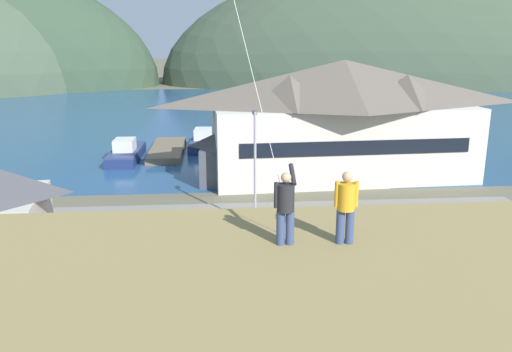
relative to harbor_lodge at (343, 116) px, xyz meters
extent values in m
plane|color=#66604C|center=(-9.44, -21.80, -5.15)|extent=(600.00, 600.00, 0.00)
cube|color=gray|center=(-9.44, -16.80, -5.10)|extent=(40.00, 20.00, 0.10)
cube|color=navy|center=(-9.44, 38.20, -5.13)|extent=(360.00, 84.00, 0.03)
ellipsoid|color=#3D4C38|center=(42.80, 97.49, -5.15)|extent=(133.95, 60.18, 62.74)
ellipsoid|color=#3D4C38|center=(69.65, 95.81, -5.15)|extent=(80.51, 53.81, 72.74)
cube|color=beige|center=(0.00, 0.08, -2.12)|extent=(21.51, 9.22, 6.05)
cube|color=black|center=(0.22, -4.00, -1.82)|extent=(17.92, 1.06, 1.10)
pyramid|color=#60564C|center=(0.00, 0.08, 2.72)|extent=(22.82, 10.10, 3.64)
pyramid|color=#60564C|center=(-4.67, -1.59, 2.20)|extent=(4.68, 4.68, 2.55)
pyramid|color=#60564C|center=(4.81, -1.07, 2.20)|extent=(4.68, 4.68, 2.55)
cube|color=#474C56|center=(-9.40, -1.08, -3.64)|extent=(4.72, 4.77, 3.02)
pyramid|color=#47474C|center=(-9.40, -1.08, -1.36)|extent=(5.11, 5.24, 1.53)
cube|color=black|center=(-9.61, -3.28, -4.09)|extent=(1.10, 0.17, 2.11)
cube|color=#70604C|center=(-15.37, 10.48, -4.80)|extent=(3.20, 10.72, 0.70)
cube|color=navy|center=(-19.05, 7.90, -4.70)|extent=(2.72, 8.25, 0.90)
cube|color=navy|center=(-19.05, 7.90, -4.17)|extent=(2.64, 8.00, 0.16)
cube|color=silver|center=(-19.05, 7.28, -3.54)|extent=(1.87, 2.48, 1.10)
cube|color=navy|center=(-11.65, 13.23, -4.70)|extent=(3.26, 8.58, 0.90)
cube|color=navy|center=(-11.65, 13.23, -4.17)|extent=(3.16, 8.32, 0.16)
cube|color=silver|center=(-11.69, 12.60, -3.54)|extent=(2.05, 2.65, 1.10)
cube|color=silver|center=(-16.92, -22.06, -4.33)|extent=(4.30, 2.05, 0.80)
cube|color=beige|center=(-16.77, -22.07, -3.58)|extent=(2.19, 1.72, 0.70)
cube|color=black|center=(-16.77, -22.07, -3.61)|extent=(2.24, 1.76, 0.32)
cylinder|color=black|center=(-18.23, -21.06, -4.73)|extent=(0.65, 0.26, 0.64)
cylinder|color=black|center=(-18.34, -22.89, -4.73)|extent=(0.65, 0.26, 0.64)
cylinder|color=black|center=(-15.50, -21.22, -4.73)|extent=(0.65, 0.26, 0.64)
cylinder|color=black|center=(-15.61, -23.06, -4.73)|extent=(0.65, 0.26, 0.64)
cube|color=red|center=(-16.06, -15.19, -4.33)|extent=(4.23, 1.86, 0.80)
cube|color=#B11A15|center=(-16.21, -15.19, -3.58)|extent=(2.12, 1.63, 0.70)
cube|color=black|center=(-16.21, -15.19, -3.61)|extent=(2.17, 1.66, 0.32)
cylinder|color=black|center=(-14.71, -16.13, -4.73)|extent=(0.64, 0.23, 0.64)
cylinder|color=black|center=(-14.69, -14.30, -4.73)|extent=(0.64, 0.23, 0.64)
cylinder|color=black|center=(-17.44, -16.09, -4.73)|extent=(0.64, 0.23, 0.64)
cylinder|color=black|center=(-17.42, -14.26, -4.73)|extent=(0.64, 0.23, 0.64)
cube|color=navy|center=(-4.82, -15.23, -4.33)|extent=(4.30, 2.04, 0.80)
cube|color=navy|center=(-4.67, -15.22, -3.58)|extent=(2.19, 1.72, 0.70)
cube|color=black|center=(-4.67, -15.22, -3.61)|extent=(2.23, 1.75, 0.32)
cylinder|color=black|center=(-6.23, -14.39, -4.73)|extent=(0.65, 0.26, 0.64)
cylinder|color=black|center=(-6.13, -16.23, -4.73)|extent=(0.65, 0.26, 0.64)
cylinder|color=black|center=(-3.51, -14.24, -4.73)|extent=(0.65, 0.26, 0.64)
cylinder|color=black|center=(-3.40, -16.07, -4.73)|extent=(0.65, 0.26, 0.64)
cube|color=black|center=(-11.44, -15.06, -4.33)|extent=(4.30, 2.04, 0.80)
cube|color=black|center=(-11.59, -15.07, -3.58)|extent=(2.19, 1.72, 0.70)
cube|color=black|center=(-11.59, -15.07, -3.61)|extent=(2.23, 1.75, 0.32)
cylinder|color=black|center=(-10.02, -15.90, -4.73)|extent=(0.65, 0.26, 0.64)
cylinder|color=black|center=(-10.13, -14.07, -4.73)|extent=(0.65, 0.26, 0.64)
cylinder|color=black|center=(-12.75, -16.06, -4.73)|extent=(0.65, 0.26, 0.64)
cylinder|color=black|center=(-12.85, -14.23, -4.73)|extent=(0.65, 0.26, 0.64)
cube|color=navy|center=(-8.83, -21.46, -4.33)|extent=(4.22, 1.86, 0.80)
cube|color=navy|center=(-8.68, -21.46, -3.58)|extent=(2.12, 1.63, 0.70)
cube|color=black|center=(-8.68, -21.46, -3.61)|extent=(2.16, 1.66, 0.32)
cylinder|color=black|center=(-10.21, -20.56, -4.73)|extent=(0.64, 0.23, 0.64)
cylinder|color=black|center=(-10.18, -22.40, -4.73)|extent=(0.64, 0.23, 0.64)
cylinder|color=black|center=(-7.48, -20.52, -4.73)|extent=(0.64, 0.23, 0.64)
cylinder|color=black|center=(-7.46, -22.36, -4.73)|extent=(0.64, 0.23, 0.64)
cube|color=#9EA3A8|center=(1.28, -21.95, -4.33)|extent=(4.26, 1.95, 0.80)
cube|color=gray|center=(1.13, -21.94, -3.58)|extent=(2.16, 1.68, 0.70)
cube|color=black|center=(1.13, -21.94, -3.61)|extent=(2.20, 1.71, 0.32)
cylinder|color=black|center=(2.68, -21.08, -4.73)|extent=(0.65, 0.24, 0.64)
cylinder|color=black|center=(-0.12, -22.81, -4.73)|extent=(0.65, 0.24, 0.64)
cylinder|color=black|center=(-0.05, -20.98, -4.73)|extent=(0.65, 0.24, 0.64)
cube|color=slate|center=(-3.61, -21.28, -4.33)|extent=(4.25, 1.92, 0.80)
cube|color=#5B5B5F|center=(-3.46, -21.28, -3.58)|extent=(2.15, 1.66, 0.70)
cube|color=black|center=(-3.46, -21.28, -3.61)|extent=(2.19, 1.69, 0.32)
cylinder|color=black|center=(-5.00, -20.40, -4.73)|extent=(0.65, 0.24, 0.64)
cylinder|color=black|center=(-4.95, -22.24, -4.73)|extent=(0.65, 0.24, 0.64)
cylinder|color=black|center=(-2.27, -20.32, -4.73)|extent=(0.65, 0.24, 0.64)
cylinder|color=black|center=(-2.22, -22.16, -4.73)|extent=(0.65, 0.24, 0.64)
cylinder|color=#ADADB2|center=(-8.10, -11.30, -1.52)|extent=(0.16, 0.16, 7.06)
cube|color=#4C4C51|center=(-8.10, -10.95, 1.91)|extent=(0.24, 0.70, 0.20)
cylinder|color=#384770|center=(-8.98, -30.24, 1.89)|extent=(0.20, 0.20, 0.82)
cylinder|color=#384770|center=(-8.76, -30.23, 1.89)|extent=(0.20, 0.20, 0.82)
cylinder|color=#232328|center=(-8.87, -30.23, 2.62)|extent=(0.40, 0.40, 0.64)
sphere|color=tan|center=(-8.87, -30.23, 3.10)|extent=(0.24, 0.24, 0.24)
cylinder|color=#232328|center=(-8.69, -30.05, 3.12)|extent=(0.13, 0.56, 0.43)
cylinder|color=#232328|center=(-9.09, -30.24, 2.69)|extent=(0.11, 0.11, 0.60)
cylinder|color=#384770|center=(-7.58, -30.27, 1.89)|extent=(0.20, 0.20, 0.82)
cylinder|color=#384770|center=(-7.36, -30.29, 1.89)|extent=(0.20, 0.20, 0.82)
cylinder|color=gold|center=(-7.47, -30.28, 2.62)|extent=(0.40, 0.40, 0.64)
sphere|color=tan|center=(-7.47, -30.28, 3.10)|extent=(0.24, 0.24, 0.24)
cylinder|color=gold|center=(-7.69, -30.26, 2.69)|extent=(0.11, 0.11, 0.60)
cylinder|color=gold|center=(-7.25, -30.30, 2.69)|extent=(0.11, 0.11, 0.60)
camera|label=1|loc=(-10.44, -41.41, 6.13)|focal=36.20mm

